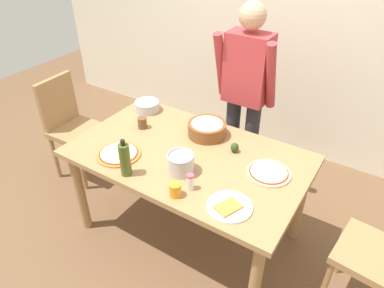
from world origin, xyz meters
name	(u,v)px	position (x,y,z in m)	size (l,w,h in m)	color
ground	(189,230)	(0.00, 0.00, 0.00)	(8.00, 8.00, 0.00)	brown
wall_back	(284,19)	(0.00, 1.60, 1.30)	(5.60, 0.10, 2.60)	silver
dining_table	(188,164)	(0.00, 0.00, 0.67)	(1.60, 0.96, 0.76)	#A37A4C
person_cook	(245,91)	(0.05, 0.76, 0.94)	(0.49, 0.25, 1.62)	#2D2D38
chair_wooden_left	(70,123)	(-1.32, 0.08, 0.54)	(0.42, 0.42, 0.95)	#A37A4C
pizza_raw_on_board	(269,173)	(0.55, 0.09, 0.77)	(0.28, 0.28, 0.02)	beige
pizza_cooked_on_tray	(119,154)	(-0.39, -0.27, 0.77)	(0.30, 0.30, 0.02)	#C67A33
plate_with_slice	(229,207)	(0.48, -0.31, 0.77)	(0.26, 0.26, 0.02)	white
popcorn_bowl	(207,128)	(-0.01, 0.27, 0.82)	(0.28, 0.28, 0.11)	brown
mixing_bowl_steel	(147,106)	(-0.62, 0.33, 0.80)	(0.20, 0.20, 0.08)	#B7B7BC
olive_oil_bottle	(125,159)	(-0.21, -0.39, 0.87)	(0.07, 0.07, 0.26)	#47561E
steel_pot	(181,163)	(0.07, -0.19, 0.83)	(0.17, 0.17, 0.13)	#B7B7BC
cup_orange	(175,190)	(0.17, -0.39, 0.80)	(0.07, 0.07, 0.09)	orange
cup_small_brown	(142,123)	(-0.48, 0.10, 0.80)	(0.07, 0.07, 0.09)	brown
salt_shaker	(190,182)	(0.21, -0.29, 0.81)	(0.04, 0.04, 0.11)	white
avocado	(235,147)	(0.26, 0.19, 0.80)	(0.06, 0.06, 0.07)	#2D4219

